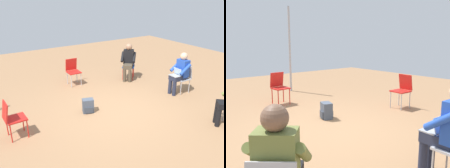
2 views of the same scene
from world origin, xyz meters
TOP-DOWN VIEW (x-y plane):
  - ground_plane at (0.00, 0.00)m, footprint 15.71×15.71m
  - chair_west at (-2.49, 0.20)m, footprint 0.45×0.41m
  - chair_northeast at (1.80, 1.95)m, footprint 0.58×0.59m
  - chair_north at (-0.11, 2.43)m, footprint 0.41×0.45m
  - chair_east at (2.44, 0.03)m, footprint 0.45×0.41m
  - person_with_laptop at (2.27, 0.03)m, footprint 0.53×0.50m
  - person_in_black at (1.69, 1.83)m, footprint 0.63×0.63m
  - backpack_near_laptop_user at (-0.63, 0.39)m, footprint 0.33×0.30m

SIDE VIEW (x-z plane):
  - ground_plane at x=0.00m, z-range 0.00..0.00m
  - backpack_near_laptop_user at x=-0.63m, z-range -0.02..0.34m
  - chair_west at x=-2.49m, z-range 0.07..0.92m
  - chair_northeast at x=1.80m, z-range 0.07..0.92m
  - chair_north at x=-0.11m, z-range 0.07..0.92m
  - chair_east at x=2.44m, z-range 0.07..0.92m
  - person_with_laptop at x=2.27m, z-range 0.07..1.31m
  - person_in_black at x=1.69m, z-range 0.07..1.31m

